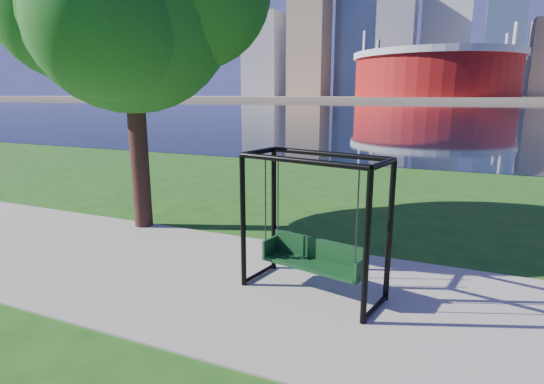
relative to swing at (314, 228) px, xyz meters
The scene contains 8 objects.
ground 1.25m from the swing, 149.60° to the left, with size 900.00×900.00×0.00m, color #1E5114.
path 1.20m from the swing, 166.54° to the right, with size 120.00×4.00×0.03m, color #9E937F.
river 102.36m from the swing, 90.34° to the left, with size 900.00×180.00×0.02m, color black.
far_bank 306.36m from the swing, 90.11° to the left, with size 900.00×228.00×2.00m, color #937F60.
stadium 235.96m from the swing, 92.58° to the left, with size 83.00×83.00×32.00m.
skyline 321.68m from the swing, 90.87° to the left, with size 392.00×66.00×96.50m.
swing is the anchor object (origin of this frame).
park_tree 6.32m from the swing, 159.59° to the left, with size 5.68×5.13×7.05m.
Camera 1 is at (2.40, -6.12, 2.96)m, focal length 28.00 mm.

